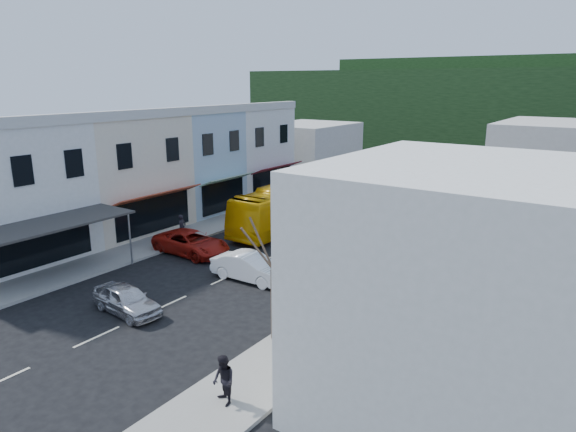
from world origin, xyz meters
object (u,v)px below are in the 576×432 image
(car_silver, at_px, (126,299))
(street_tree, at_px, (273,270))
(bus, at_px, (292,207))
(car_red, at_px, (191,243))
(pedestrian_right, at_px, (224,380))
(car_white, at_px, (251,268))
(pedestrian_left, at_px, (182,228))
(direction_sign, at_px, (330,263))
(traffic_signal, at_px, (490,168))

(car_silver, distance_m, street_tree, 7.72)
(car_silver, bearing_deg, bus, 11.23)
(car_red, height_order, pedestrian_right, pedestrian_right)
(car_white, bearing_deg, car_silver, 159.37)
(street_tree, bearing_deg, pedestrian_left, 150.36)
(car_white, distance_m, direction_sign, 5.30)
(car_silver, xyz_separation_m, traffic_signal, (6.63, 37.48, 1.55))
(bus, xyz_separation_m, pedestrian_right, (10.18, -18.86, -0.55))
(pedestrian_right, bearing_deg, car_red, 163.25)
(car_white, height_order, pedestrian_right, pedestrian_right)
(pedestrian_left, bearing_deg, car_silver, -154.65)
(bus, distance_m, pedestrian_left, 8.12)
(car_white, xyz_separation_m, car_red, (-5.73, 1.30, 0.00))
(car_silver, xyz_separation_m, street_tree, (7.13, 1.69, 2.43))
(pedestrian_right, height_order, direction_sign, direction_sign)
(car_silver, bearing_deg, pedestrian_right, -103.31)
(car_silver, distance_m, pedestrian_left, 10.67)
(street_tree, bearing_deg, car_red, 150.79)
(car_white, bearing_deg, car_red, 75.15)
(bus, relative_size, car_silver, 2.64)
(car_silver, bearing_deg, car_red, 29.96)
(pedestrian_left, height_order, traffic_signal, traffic_signal)
(car_silver, bearing_deg, direction_sign, -45.44)
(car_red, distance_m, traffic_signal, 31.54)
(car_silver, height_order, street_tree, street_tree)
(traffic_signal, bearing_deg, car_red, 82.85)
(bus, bearing_deg, direction_sign, -48.21)
(car_red, bearing_deg, street_tree, -118.31)
(car_red, xyz_separation_m, traffic_signal, (10.22, 29.80, 1.55))
(bus, xyz_separation_m, car_white, (3.91, -9.70, -0.85))
(car_white, distance_m, car_red, 5.87)
(car_silver, bearing_deg, car_white, -13.60)
(car_silver, height_order, car_white, same)
(pedestrian_right, xyz_separation_m, direction_sign, (-1.17, 8.76, 1.14))
(pedestrian_right, xyz_separation_m, traffic_signal, (-1.77, 40.25, 1.25))
(bus, height_order, car_silver, bus)
(bus, height_order, car_red, bus)
(car_white, bearing_deg, street_tree, -135.31)
(pedestrian_left, bearing_deg, bus, -36.25)
(bus, bearing_deg, car_red, -102.12)
(pedestrian_left, xyz_separation_m, traffic_signal, (12.35, 28.47, 1.25))
(traffic_signal, bearing_deg, street_tree, 102.57)
(car_white, height_order, traffic_signal, traffic_signal)
(pedestrian_left, distance_m, pedestrian_right, 18.40)
(car_red, relative_size, direction_sign, 1.08)
(bus, relative_size, car_white, 2.64)
(pedestrian_left, xyz_separation_m, pedestrian_right, (14.13, -11.78, 0.00))
(car_white, relative_size, traffic_signal, 0.98)
(car_red, bearing_deg, car_white, -101.88)
(direction_sign, distance_m, traffic_signal, 31.50)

